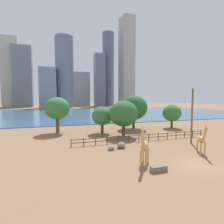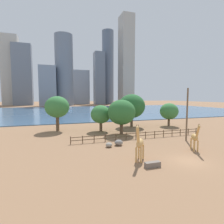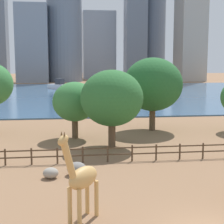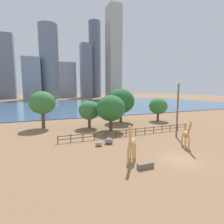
# 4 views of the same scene
# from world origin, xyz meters

# --- Properties ---
(ground_plane) EXTENTS (400.00, 400.00, 0.00)m
(ground_plane) POSITION_xyz_m (0.00, 80.00, 0.00)
(ground_plane) COLOR #8C6647
(harbor_water) EXTENTS (180.00, 86.00, 0.20)m
(harbor_water) POSITION_xyz_m (0.00, 77.00, 0.10)
(harbor_water) COLOR #3D6084
(harbor_water) RESTS_ON ground
(giraffe_tall) EXTENTS (2.25, 2.60, 4.73)m
(giraffe_tall) POSITION_xyz_m (-5.62, 1.88, 2.20)
(giraffe_tall) COLOR tan
(giraffe_tall) RESTS_ON ground
(giraffe_companion) EXTENTS (1.62, 2.75, 4.17)m
(giraffe_companion) POSITION_xyz_m (3.80, 3.06, 1.97)
(giraffe_companion) COLOR tan
(giraffe_companion) RESTS_ON ground
(utility_pole) EXTENTS (0.28, 0.28, 9.32)m
(utility_pole) POSITION_xyz_m (6.80, 8.24, 4.66)
(utility_pole) COLOR brown
(utility_pole) RESTS_ON ground
(boulder_near_fence) EXTENTS (1.34, 1.22, 0.91)m
(boulder_near_fence) POSITION_xyz_m (-5.69, 9.06, 0.46)
(boulder_near_fence) COLOR gray
(boulder_near_fence) RESTS_ON ground
(boulder_by_pole) EXTENTS (1.05, 0.97, 0.73)m
(boulder_by_pole) POSITION_xyz_m (-7.46, 8.59, 0.36)
(boulder_by_pole) COLOR gray
(boulder_by_pole) RESTS_ON ground
(feeding_trough) EXTENTS (1.80, 0.60, 0.60)m
(feeding_trough) POSITION_xyz_m (-5.10, -0.28, 0.30)
(feeding_trough) COLOR #72665B
(feeding_trough) RESTS_ON ground
(enclosure_fence) EXTENTS (26.12, 0.14, 1.30)m
(enclosure_fence) POSITION_xyz_m (-0.11, 12.00, 0.76)
(enclosure_fence) COLOR #4C3826
(enclosure_fence) RESTS_ON ground
(tree_left_large) EXTENTS (4.77, 4.77, 6.08)m
(tree_left_large) POSITION_xyz_m (13.45, 22.49, 3.91)
(tree_left_large) COLOR brown
(tree_left_large) RESTS_ON ground
(tree_center_broad) EXTENTS (4.55, 4.55, 5.89)m
(tree_center_broad) POSITION_xyz_m (-5.55, 21.20, 3.82)
(tree_center_broad) COLOR brown
(tree_center_broad) RESTS_ON ground
(tree_right_tall) EXTENTS (6.83, 6.83, 8.44)m
(tree_right_tall) POSITION_xyz_m (3.51, 24.48, 5.35)
(tree_right_tall) COLOR brown
(tree_right_tall) RESTS_ON ground
(tree_left_small) EXTENTS (5.77, 5.77, 7.19)m
(tree_left_small) POSITION_xyz_m (-2.22, 16.90, 4.57)
(tree_left_small) COLOR brown
(tree_left_small) RESTS_ON ground
(tree_right_small) EXTENTS (5.40, 5.40, 7.93)m
(tree_right_small) POSITION_xyz_m (-14.87, 24.67, 5.45)
(tree_right_small) COLOR brown
(tree_right_small) RESTS_ON ground
(boat_ferry) EXTENTS (6.64, 7.14, 3.16)m
(boat_ferry) POSITION_xyz_m (-9.21, 91.85, 1.27)
(boat_ferry) COLOR silver
(boat_ferry) RESTS_ON harbor_water
(boat_sailboat) EXTENTS (5.77, 5.02, 2.50)m
(boat_sailboat) POSITION_xyz_m (9.93, 79.17, 1.05)
(boat_sailboat) COLOR silver
(boat_sailboat) RESTS_ON harbor_water
(skyline_tower_needle) EXTENTS (14.09, 9.74, 62.28)m
(skyline_tower_needle) POSITION_xyz_m (-53.21, 163.29, 31.14)
(skyline_tower_needle) COLOR #B7B2A8
(skyline_tower_needle) RESTS_ON ground
(skyline_block_central) EXTENTS (15.86, 9.33, 53.85)m
(skyline_block_central) POSITION_xyz_m (-42.61, 157.64, 26.93)
(skyline_block_central) COLOR slate
(skyline_block_central) RESTS_ON ground
(skyline_tower_glass) EXTENTS (16.88, 13.25, 34.71)m
(skyline_tower_glass) POSITION_xyz_m (10.23, 169.80, 17.35)
(skyline_tower_glass) COLOR #939EAD
(skyline_tower_glass) RESTS_ON ground
(skyline_block_left) EXTENTS (11.49, 14.30, 83.49)m
(skyline_block_left) POSITION_xyz_m (49.92, 141.01, 41.75)
(skyline_block_left) COLOR #ADA89E
(skyline_block_left) RESTS_ON ground
(skyline_block_right) EXTENTS (10.19, 10.41, 51.94)m
(skyline_block_right) POSITION_xyz_m (27.36, 157.24, 25.97)
(skyline_block_right) COLOR slate
(skyline_block_right) RESTS_ON ground
(skyline_tower_short) EXTENTS (12.01, 12.01, 75.66)m
(skyline_tower_short) POSITION_xyz_m (37.99, 162.29, 37.83)
(skyline_tower_short) COLOR slate
(skyline_tower_short) RESTS_ON ground
(skyline_block_wide) EXTENTS (13.30, 8.54, 32.59)m
(skyline_block_wide) POSITION_xyz_m (-20.98, 135.44, 16.29)
(skyline_block_wide) COLOR gray
(skyline_block_wide) RESTS_ON ground
(skyline_tower_far) EXTENTS (15.33, 15.33, 60.40)m
(skyline_tower_far) POSITION_xyz_m (-7.41, 142.24, 30.20)
(skyline_tower_far) COLOR slate
(skyline_tower_far) RESTS_ON ground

